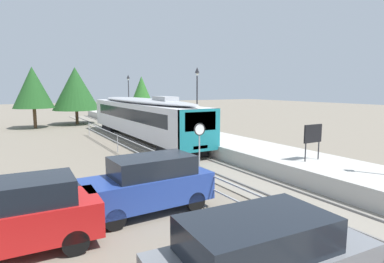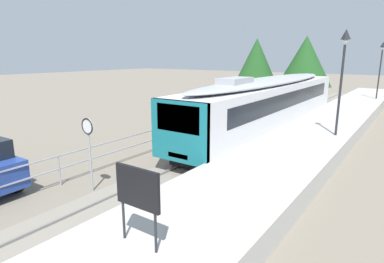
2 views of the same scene
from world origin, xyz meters
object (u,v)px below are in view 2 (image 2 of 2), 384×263
object	(u,v)px
platform_lamp_far_end	(381,59)
platform_notice_board	(138,191)
commuter_train	(269,101)
platform_lamp_mid_platform	(343,63)
speed_limit_sign	(88,136)

from	to	relation	value
platform_lamp_far_end	platform_notice_board	distance (m)	31.36
commuter_train	platform_lamp_far_end	xyz separation A→B (m)	(4.46, 16.24, 2.48)
commuter_train	platform_notice_board	world-z (taller)	commuter_train
platform_lamp_mid_platform	commuter_train	bearing A→B (deg)	158.84
platform_notice_board	platform_lamp_far_end	bearing A→B (deg)	87.57
platform_lamp_mid_platform	speed_limit_sign	bearing A→B (deg)	-120.48
platform_lamp_mid_platform	platform_lamp_far_end	size ratio (longest dim) A/B	1.00
commuter_train	platform_lamp_mid_platform	xyz separation A→B (m)	(4.46, -1.73, 2.48)
commuter_train	platform_lamp_mid_platform	distance (m)	5.39
platform_lamp_far_end	platform_notice_board	world-z (taller)	platform_lamp_far_end
commuter_train	speed_limit_sign	world-z (taller)	commuter_train
platform_notice_board	speed_limit_sign	bearing A→B (deg)	152.96
commuter_train	platform_lamp_far_end	size ratio (longest dim) A/B	3.61
commuter_train	platform_lamp_far_end	bearing A→B (deg)	74.64
commuter_train	platform_notice_board	xyz separation A→B (m)	(3.14, -15.00, 0.04)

